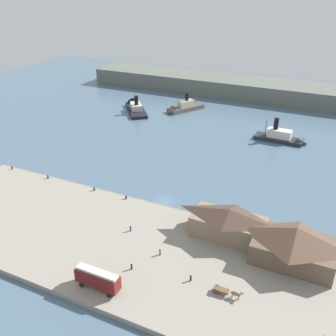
# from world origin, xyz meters

# --- Properties ---
(ground_plane) EXTENTS (320.00, 320.00, 0.00)m
(ground_plane) POSITION_xyz_m (0.00, 0.00, 0.00)
(ground_plane) COLOR slate
(quay_promenade) EXTENTS (110.00, 36.00, 1.20)m
(quay_promenade) POSITION_xyz_m (0.00, -22.00, 0.60)
(quay_promenade) COLOR gray
(quay_promenade) RESTS_ON ground
(seawall_edge) EXTENTS (110.00, 0.80, 1.00)m
(seawall_edge) POSITION_xyz_m (0.00, -3.60, 0.50)
(seawall_edge) COLOR slate
(seawall_edge) RESTS_ON ground
(ferry_shed_central_terminal) EXTENTS (16.89, 8.46, 7.04)m
(ferry_shed_central_terminal) POSITION_xyz_m (20.47, -9.11, 4.77)
(ferry_shed_central_terminal) COLOR #847056
(ferry_shed_central_terminal) RESTS_ON quay_promenade
(ferry_shed_east_terminal) EXTENTS (16.92, 11.42, 8.15)m
(ferry_shed_east_terminal) POSITION_xyz_m (35.31, -11.39, 5.34)
(ferry_shed_east_terminal) COLOR brown
(ferry_shed_east_terminal) RESTS_ON quay_promenade
(street_tram) EXTENTS (9.03, 2.57, 4.20)m
(street_tram) POSITION_xyz_m (3.15, -35.71, 3.66)
(street_tram) COLOR maroon
(street_tram) RESTS_ON quay_promenade
(horse_cart) EXTENTS (5.77, 1.33, 1.87)m
(horse_cart) POSITION_xyz_m (25.92, -26.97, 2.13)
(horse_cart) COLOR brown
(horse_cart) RESTS_ON quay_promenade
(pedestrian_near_west_shed) EXTENTS (0.38, 0.38, 1.55)m
(pedestrian_near_west_shed) POSITION_xyz_m (6.22, -28.39, 1.91)
(pedestrian_near_west_shed) COLOR #232328
(pedestrian_near_west_shed) RESTS_ON quay_promenade
(pedestrian_near_east_shed) EXTENTS (0.38, 0.38, 1.54)m
(pedestrian_near_east_shed) POSITION_xyz_m (-0.63, -17.12, 1.90)
(pedestrian_near_east_shed) COLOR #33384C
(pedestrian_near_east_shed) RESTS_ON quay_promenade
(pedestrian_walking_west) EXTENTS (0.38, 0.38, 1.52)m
(pedestrian_walking_west) POSITION_xyz_m (18.36, -26.29, 1.89)
(pedestrian_walking_west) COLOR #232328
(pedestrian_walking_west) RESTS_ON quay_promenade
(pedestrian_walking_east) EXTENTS (0.43, 0.43, 1.72)m
(pedestrian_walking_east) POSITION_xyz_m (9.46, -21.84, 1.99)
(pedestrian_walking_east) COLOR #6B5B4C
(pedestrian_walking_east) RESTS_ON quay_promenade
(mooring_post_east) EXTENTS (0.44, 0.44, 0.90)m
(mooring_post_east) POSITION_xyz_m (-35.94, -4.93, 1.65)
(mooring_post_east) COLOR black
(mooring_post_east) RESTS_ON quay_promenade
(mooring_post_center_west) EXTENTS (0.44, 0.44, 0.90)m
(mooring_post_center_west) POSITION_xyz_m (-50.10, -4.95, 1.65)
(mooring_post_center_west) COLOR black
(mooring_post_center_west) RESTS_ON quay_promenade
(mooring_post_west) EXTENTS (0.44, 0.44, 0.90)m
(mooring_post_west) POSITION_xyz_m (-19.41, -5.03, 1.65)
(mooring_post_west) COLOR black
(mooring_post_west) RESTS_ON quay_promenade
(mooring_post_center_east) EXTENTS (0.44, 0.44, 0.90)m
(mooring_post_center_east) POSITION_xyz_m (-9.07, -5.09, 1.65)
(mooring_post_center_east) COLOR black
(mooring_post_center_east) RESTS_ON quay_promenade
(ferry_near_quay) EXTENTS (19.11, 6.19, 10.48)m
(ferry_near_quay) POSITION_xyz_m (21.66, 56.34, 1.54)
(ferry_near_quay) COLOR #23282D
(ferry_near_quay) RESTS_ON ground
(ferry_moored_east) EXTENTS (13.90, 19.02, 9.69)m
(ferry_moored_east) POSITION_xyz_m (-26.50, 72.90, 1.53)
(ferry_moored_east) COLOR #514C47
(ferry_moored_east) RESTS_ON ground
(ferry_approaching_west) EXTENTS (19.64, 22.37, 10.20)m
(ferry_approaching_west) POSITION_xyz_m (-47.00, 65.99, 1.17)
(ferry_approaching_west) COLOR black
(ferry_approaching_west) RESTS_ON ground
(far_headland) EXTENTS (180.00, 24.00, 8.00)m
(far_headland) POSITION_xyz_m (0.00, 110.00, 4.00)
(far_headland) COLOR #60665B
(far_headland) RESTS_ON ground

